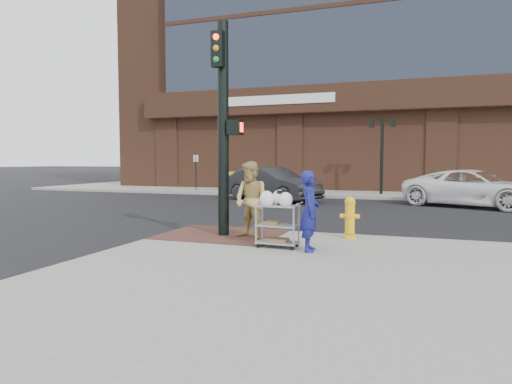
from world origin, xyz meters
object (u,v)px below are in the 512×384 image
at_px(pedestrian_tan, 251,200).
at_px(sedan_dark, 272,184).
at_px(minivan_white, 475,188).
at_px(lamp_post, 382,147).
at_px(utility_cart, 277,222).
at_px(fire_hydrant, 350,217).
at_px(traffic_signal_pole, 224,122).
at_px(woman_blue, 310,211).

height_order(pedestrian_tan, sedan_dark, pedestrian_tan).
bearing_deg(sedan_dark, pedestrian_tan, -140.92).
xyz_separation_m(sedan_dark, minivan_white, (8.76, 0.13, -0.04)).
relative_size(lamp_post, pedestrian_tan, 2.27).
bearing_deg(pedestrian_tan, sedan_dark, 123.34).
xyz_separation_m(minivan_white, utility_cart, (-4.92, -11.85, -0.09)).
xyz_separation_m(minivan_white, fire_hydrant, (-3.68, -10.21, -0.14)).
bearing_deg(utility_cart, minivan_white, 67.46).
distance_m(traffic_signal_pole, fire_hydrant, 3.67).
xyz_separation_m(traffic_signal_pole, sedan_dark, (-2.22, 10.74, -2.02)).
bearing_deg(pedestrian_tan, fire_hydrant, 39.17).
xyz_separation_m(lamp_post, traffic_signal_pole, (-2.48, -15.23, 0.21)).
height_order(pedestrian_tan, fire_hydrant, pedestrian_tan).
bearing_deg(sedan_dark, woman_blue, -135.19).
height_order(sedan_dark, fire_hydrant, sedan_dark).
height_order(traffic_signal_pole, sedan_dark, traffic_signal_pole).
bearing_deg(utility_cart, lamp_post, 86.99).
distance_m(lamp_post, sedan_dark, 6.74).
relative_size(sedan_dark, utility_cart, 4.19).
xyz_separation_m(utility_cart, fire_hydrant, (1.24, 1.64, -0.05)).
bearing_deg(utility_cart, traffic_signal_pole, 148.75).
distance_m(utility_cart, fire_hydrant, 2.06).
bearing_deg(lamp_post, minivan_white, -46.98).
height_order(pedestrian_tan, minivan_white, pedestrian_tan).
height_order(lamp_post, woman_blue, lamp_post).
bearing_deg(minivan_white, pedestrian_tan, 176.71).
relative_size(traffic_signal_pole, sedan_dark, 1.01).
bearing_deg(woman_blue, traffic_signal_pole, 54.24).
bearing_deg(pedestrian_tan, woman_blue, -13.65).
xyz_separation_m(pedestrian_tan, minivan_white, (5.79, 11.03, -0.26)).
distance_m(woman_blue, pedestrian_tan, 1.86).
distance_m(lamp_post, utility_cart, 16.35).
height_order(woman_blue, sedan_dark, woman_blue).
bearing_deg(minivan_white, traffic_signal_pole, 173.39).
xyz_separation_m(lamp_post, woman_blue, (-0.15, -16.36, -1.67)).
height_order(minivan_white, fire_hydrant, minivan_white).
relative_size(minivan_white, utility_cart, 4.73).
xyz_separation_m(pedestrian_tan, fire_hydrant, (2.12, 0.82, -0.39)).
relative_size(pedestrian_tan, sedan_dark, 0.36).
distance_m(sedan_dark, utility_cart, 12.34).
height_order(minivan_white, utility_cart, minivan_white).
xyz_separation_m(sedan_dark, fire_hydrant, (5.09, -10.08, -0.18)).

